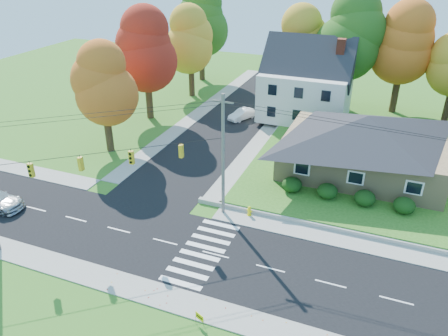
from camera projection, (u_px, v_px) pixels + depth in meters
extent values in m
plane|color=#3D7923|center=(216.00, 255.00, 30.62)|extent=(120.00, 120.00, 0.00)
cube|color=black|center=(216.00, 255.00, 30.62)|extent=(90.00, 8.00, 0.02)
cube|color=black|center=(237.00, 117.00, 54.70)|extent=(8.00, 44.00, 0.02)
cube|color=#9C9A90|center=(240.00, 217.00, 34.73)|extent=(90.00, 2.00, 0.08)
cube|color=#9C9A90|center=(184.00, 303.00, 26.48)|extent=(90.00, 2.00, 0.08)
cube|color=#3D7923|center=(416.00, 159.00, 43.58)|extent=(30.00, 30.00, 0.50)
cube|color=tan|center=(362.00, 155.00, 40.24)|extent=(14.00, 10.00, 3.20)
pyramid|color=#26262B|center=(366.00, 127.00, 39.00)|extent=(14.60, 10.60, 2.20)
cube|color=silver|center=(305.00, 95.00, 52.22)|extent=(10.00, 8.00, 5.60)
pyramid|color=#26262B|center=(308.00, 61.00, 50.38)|extent=(10.40, 8.40, 2.40)
cube|color=brown|center=(337.00, 81.00, 50.15)|extent=(0.90, 0.90, 9.60)
ellipsoid|color=#163A10|center=(292.00, 185.00, 37.20)|extent=(1.70, 1.70, 1.27)
ellipsoid|color=#163A10|center=(327.00, 191.00, 36.22)|extent=(1.70, 1.70, 1.27)
ellipsoid|color=#163A10|center=(365.00, 198.00, 35.24)|extent=(1.70, 1.70, 1.27)
ellipsoid|color=#163A10|center=(404.00, 205.00, 34.25)|extent=(1.70, 1.70, 1.27)
cylinder|color=#666059|center=(223.00, 157.00, 33.11)|extent=(0.26, 0.26, 10.00)
cube|color=#666059|center=(223.00, 102.00, 31.09)|extent=(1.60, 0.12, 0.12)
cube|color=gold|center=(31.00, 170.00, 29.18)|extent=(0.34, 0.26, 1.00)
cube|color=gold|center=(81.00, 164.00, 30.01)|extent=(0.26, 0.34, 1.00)
cube|color=gold|center=(131.00, 157.00, 30.90)|extent=(0.34, 0.26, 1.00)
cube|color=gold|center=(181.00, 151.00, 31.84)|extent=(0.26, 0.34, 1.00)
cylinder|color=black|center=(108.00, 152.00, 30.21)|extent=(13.02, 10.43, 0.04)
cylinder|color=#3F2A19|center=(300.00, 81.00, 57.87)|extent=(0.80, 0.80, 5.40)
sphere|color=gold|center=(302.00, 51.00, 56.08)|extent=(6.72, 6.72, 6.72)
sphere|color=gold|center=(304.00, 38.00, 55.31)|extent=(5.91, 5.91, 5.91)
sphere|color=gold|center=(305.00, 24.00, 54.53)|extent=(5.11, 5.11, 5.11)
cylinder|color=#3F2A19|center=(345.00, 84.00, 54.87)|extent=(0.86, 0.86, 6.30)
sphere|color=#2A5C19|center=(350.00, 48.00, 52.78)|extent=(7.84, 7.84, 7.84)
sphere|color=#2A5C19|center=(353.00, 31.00, 51.88)|extent=(6.90, 6.90, 6.90)
sphere|color=#2A5C19|center=(355.00, 14.00, 50.98)|extent=(5.96, 5.96, 5.96)
cylinder|color=#3F2A19|center=(396.00, 89.00, 53.83)|extent=(0.83, 0.83, 5.85)
sphere|color=#D3601D|center=(402.00, 55.00, 51.89)|extent=(7.28, 7.28, 7.28)
sphere|color=#D3601D|center=(405.00, 39.00, 51.06)|extent=(6.41, 6.41, 6.41)
sphere|color=#D3601D|center=(408.00, 23.00, 50.22)|extent=(5.53, 5.53, 5.53)
cylinder|color=#3F2A19|center=(108.00, 128.00, 44.96)|extent=(0.77, 0.77, 4.95)
sphere|color=#D3601D|center=(104.00, 95.00, 43.32)|extent=(6.16, 6.16, 6.16)
sphere|color=#D3601D|center=(102.00, 80.00, 42.61)|extent=(5.42, 5.42, 5.42)
sphere|color=#D3601D|center=(100.00, 64.00, 41.91)|extent=(4.68, 4.68, 4.68)
cylinder|color=#3F2A19|center=(149.00, 95.00, 53.34)|extent=(0.83, 0.83, 5.85)
sphere|color=#A22214|center=(146.00, 60.00, 51.40)|extent=(7.28, 7.28, 7.28)
sphere|color=#A22214|center=(145.00, 45.00, 50.56)|extent=(6.41, 6.41, 6.41)
sphere|color=#A22214|center=(143.00, 28.00, 49.72)|extent=(5.53, 5.53, 5.53)
cylinder|color=#3F2A19|center=(192.00, 77.00, 61.37)|extent=(0.80, 0.80, 5.40)
sphere|color=gold|center=(191.00, 49.00, 59.58)|extent=(6.72, 6.72, 6.72)
sphere|color=gold|center=(190.00, 36.00, 58.80)|extent=(5.91, 5.91, 5.91)
sphere|color=gold|center=(190.00, 23.00, 58.03)|extent=(5.11, 5.11, 5.11)
cylinder|color=#3F2A19|center=(202.00, 60.00, 68.42)|extent=(0.86, 0.86, 6.30)
sphere|color=#2A5C19|center=(201.00, 30.00, 66.33)|extent=(7.84, 7.84, 7.84)
sphere|color=#2A5C19|center=(201.00, 16.00, 65.43)|extent=(6.90, 6.90, 6.90)
sphere|color=#2A5C19|center=(200.00, 2.00, 64.53)|extent=(5.96, 5.96, 5.96)
imported|color=white|center=(242.00, 114.00, 53.78)|extent=(2.85, 4.09, 1.28)
cylinder|color=yellow|center=(249.00, 215.00, 34.98)|extent=(0.38, 0.38, 0.11)
cylinder|color=yellow|center=(249.00, 212.00, 34.83)|extent=(0.26, 0.26, 0.59)
sphere|color=yellow|center=(249.00, 208.00, 34.67)|extent=(0.28, 0.28, 0.28)
cylinder|color=yellow|center=(249.00, 211.00, 34.78)|extent=(0.50, 0.29, 0.13)
cylinder|color=black|center=(196.00, 320.00, 24.98)|extent=(0.02, 0.02, 0.54)
cylinder|color=black|center=(203.00, 322.00, 24.82)|extent=(0.02, 0.02, 0.54)
cube|color=#E8D600|center=(199.00, 317.00, 24.75)|extent=(0.61, 0.29, 0.43)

